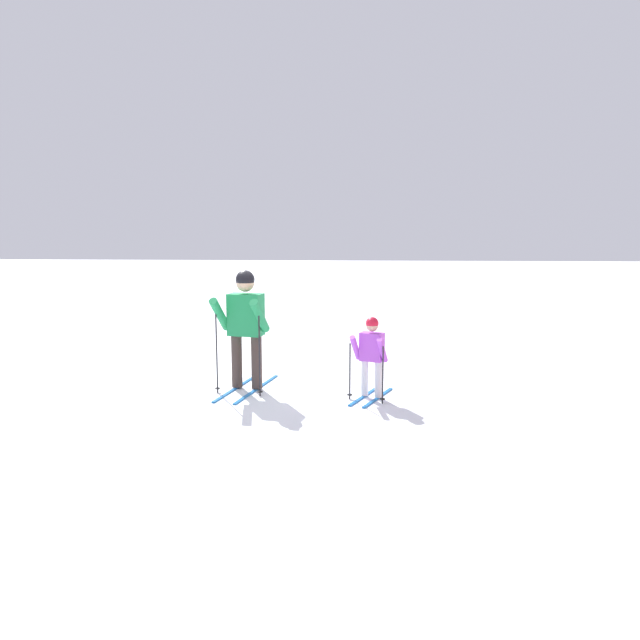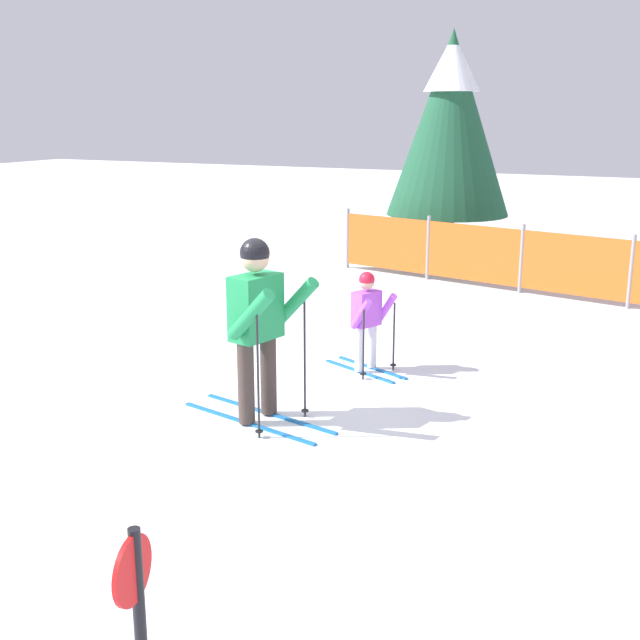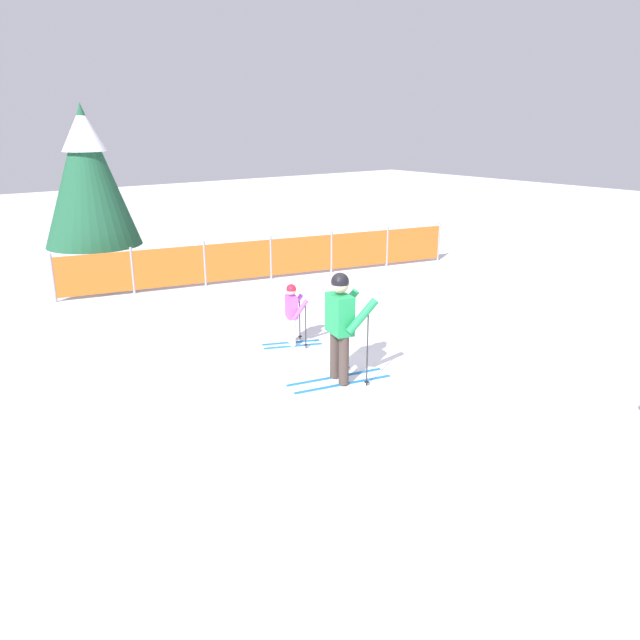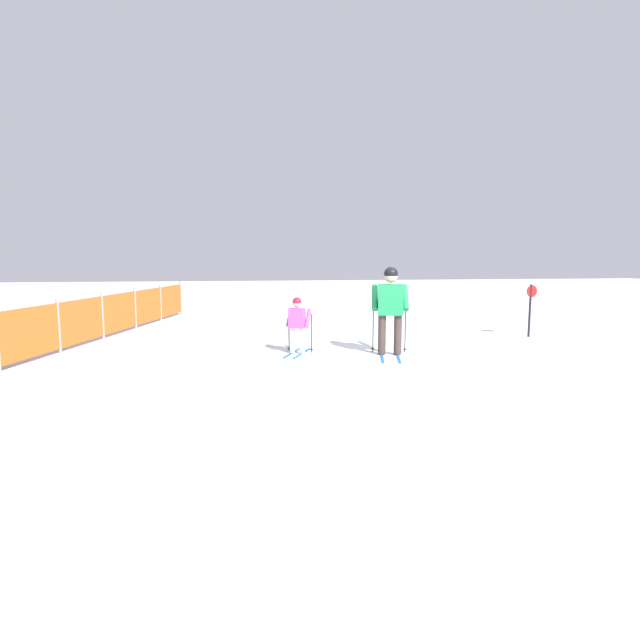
{
  "view_description": "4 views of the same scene",
  "coord_description": "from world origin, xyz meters",
  "px_view_note": "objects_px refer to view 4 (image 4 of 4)",
  "views": [
    {
      "loc": [
        8.63,
        1.47,
        2.33
      ],
      "look_at": [
        0.16,
        1.03,
        1.0
      ],
      "focal_mm": 35.0,
      "sensor_mm": 36.0,
      "label": 1
    },
    {
      "loc": [
        3.59,
        -6.0,
        2.76
      ],
      "look_at": [
        0.23,
        1.12,
        0.69
      ],
      "focal_mm": 45.0,
      "sensor_mm": 36.0,
      "label": 2
    },
    {
      "loc": [
        -5.37,
        -6.7,
        3.76
      ],
      "look_at": [
        0.57,
        1.03,
        0.62
      ],
      "focal_mm": 35.0,
      "sensor_mm": 36.0,
      "label": 3
    },
    {
      "loc": [
        -8.98,
        2.61,
        1.87
      ],
      "look_at": [
        0.68,
        1.26,
        0.63
      ],
      "focal_mm": 28.0,
      "sensor_mm": 36.0,
      "label": 4
    }
  ],
  "objects_px": {
    "safety_fence": "(102,316)",
    "skier_child": "(297,321)",
    "trail_marker": "(531,304)",
    "skier_adult": "(390,303)"
  },
  "relations": [
    {
      "from": "skier_child",
      "to": "safety_fence",
      "type": "bearing_deg",
      "value": 84.26
    },
    {
      "from": "skier_child",
      "to": "safety_fence",
      "type": "xyz_separation_m",
      "value": [
        2.33,
        4.23,
        -0.1
      ]
    },
    {
      "from": "skier_adult",
      "to": "safety_fence",
      "type": "distance_m",
      "value": 6.56
    },
    {
      "from": "skier_adult",
      "to": "skier_child",
      "type": "distance_m",
      "value": 1.81
    },
    {
      "from": "skier_adult",
      "to": "skier_child",
      "type": "relative_size",
      "value": 1.53
    },
    {
      "from": "safety_fence",
      "to": "trail_marker",
      "type": "distance_m",
      "value": 9.87
    },
    {
      "from": "skier_child",
      "to": "trail_marker",
      "type": "bearing_deg",
      "value": -53.91
    },
    {
      "from": "skier_adult",
      "to": "skier_child",
      "type": "bearing_deg",
      "value": 91.74
    },
    {
      "from": "skier_adult",
      "to": "trail_marker",
      "type": "bearing_deg",
      "value": -53.88
    },
    {
      "from": "safety_fence",
      "to": "skier_child",
      "type": "bearing_deg",
      "value": -118.82
    }
  ]
}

